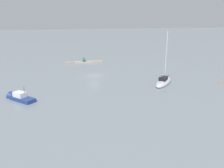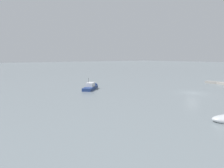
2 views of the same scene
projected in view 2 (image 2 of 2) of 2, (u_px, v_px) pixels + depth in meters
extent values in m
plane|color=slate|center=(193.00, 93.00, 38.40)|extent=(500.00, 500.00, 0.00)
cube|color=gray|center=(224.00, 84.00, 50.04)|extent=(3.07, 1.66, 0.55)
cube|color=gray|center=(212.00, 82.00, 52.50)|extent=(3.07, 1.66, 0.55)
cube|color=navy|center=(90.00, 89.00, 42.18)|extent=(4.87, 5.10, 0.86)
cone|color=navy|center=(93.00, 87.00, 44.69)|extent=(2.56, 2.56, 1.82)
cube|color=silver|center=(91.00, 84.00, 42.67)|extent=(2.59, 2.65, 0.86)
cube|color=#283847|center=(91.00, 84.00, 43.26)|extent=(1.08, 0.99, 0.60)
cylinder|color=black|center=(89.00, 81.00, 41.16)|extent=(0.05, 0.05, 1.21)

